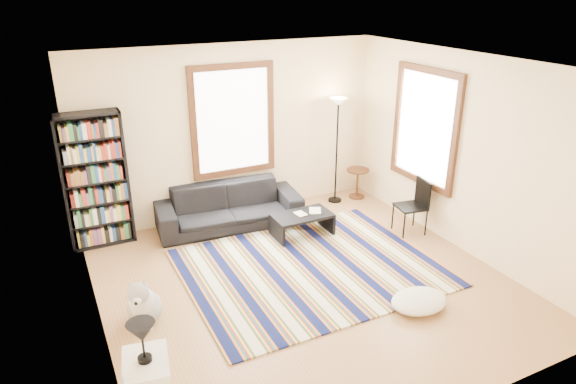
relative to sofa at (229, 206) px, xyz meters
name	(u,v)px	position (x,y,z in m)	size (l,w,h in m)	color
floor	(305,286)	(0.28, -2.05, -0.38)	(5.00, 5.00, 0.10)	#9D7647
ceiling	(308,60)	(0.28, -2.05, 2.52)	(5.00, 5.00, 0.10)	white
wall_back	(232,132)	(0.28, 0.50, 1.07)	(5.00, 0.10, 2.80)	beige
wall_front	(459,288)	(0.28, -4.60, 1.07)	(5.00, 0.10, 2.80)	beige
wall_left	(82,224)	(-2.27, -2.05, 1.07)	(0.10, 5.00, 2.80)	beige
wall_right	(466,154)	(2.83, -2.05, 1.07)	(0.10, 5.00, 2.80)	beige
window_back	(233,121)	(0.28, 0.42, 1.27)	(1.20, 0.06, 1.60)	white
window_right	(425,127)	(2.75, -1.25, 1.27)	(0.06, 1.20, 1.60)	white
rug	(310,268)	(0.52, -1.76, -0.32)	(3.35, 2.68, 0.02)	#0D1341
sofa	(229,206)	(0.00, 0.00, 0.00)	(2.27, 0.89, 0.66)	black
bookshelf	(95,181)	(-1.90, 0.27, 0.67)	(0.90, 0.30, 2.00)	black
coffee_table	(302,225)	(0.88, -0.84, -0.15)	(0.90, 0.50, 0.36)	black
book_a	(296,215)	(0.78, -0.84, 0.04)	(0.20, 0.15, 0.02)	beige
book_b	(309,211)	(1.03, -0.79, 0.04)	(0.18, 0.24, 0.02)	beige
floor_cushion	(419,301)	(1.26, -3.14, -0.24)	(0.72, 0.54, 0.18)	white
floor_lamp	(337,151)	(2.04, 0.10, 0.60)	(0.30, 0.30, 1.86)	black
side_table	(357,183)	(2.48, 0.06, -0.06)	(0.40, 0.40, 0.54)	#4D2413
folding_chair	(410,207)	(2.43, -1.47, 0.10)	(0.42, 0.40, 0.86)	black
table_lamp	(143,342)	(-2.02, -3.48, 0.56)	(0.24, 0.24, 0.38)	black
dog	(143,298)	(-1.75, -1.93, -0.02)	(0.44, 0.61, 0.61)	silver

